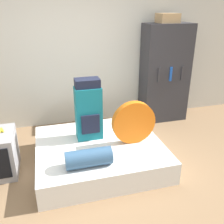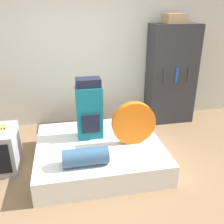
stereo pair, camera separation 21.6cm
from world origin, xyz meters
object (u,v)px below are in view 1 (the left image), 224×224
(tent_bag, at_px, (134,122))
(cardboard_box, at_px, (168,18))
(bookshelf, at_px, (165,74))
(backpack, at_px, (88,110))
(sleeping_roll, at_px, (89,158))

(tent_bag, xyz_separation_m, cardboard_box, (1.03, 1.25, 1.26))
(bookshelf, xyz_separation_m, cardboard_box, (-0.03, 0.00, 0.97))
(backpack, distance_m, cardboard_box, 2.17)
(backpack, height_order, sleeping_roll, backpack)
(tent_bag, relative_size, sleeping_roll, 1.09)
(tent_bag, bearing_deg, backpack, 151.91)
(sleeping_roll, xyz_separation_m, cardboard_box, (1.72, 1.64, 1.45))
(backpack, relative_size, bookshelf, 0.49)
(sleeping_roll, distance_m, bookshelf, 2.45)
(backpack, bearing_deg, sleeping_roll, -101.13)
(backpack, height_order, tent_bag, backpack)
(bookshelf, bearing_deg, backpack, -149.63)
(backpack, xyz_separation_m, bookshelf, (1.62, 0.95, 0.17))
(backpack, distance_m, sleeping_roll, 0.77)
(bookshelf, relative_size, cardboard_box, 5.27)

